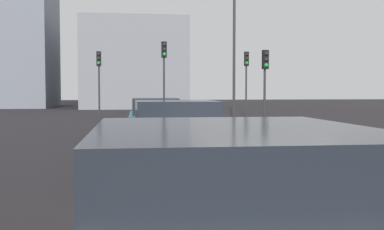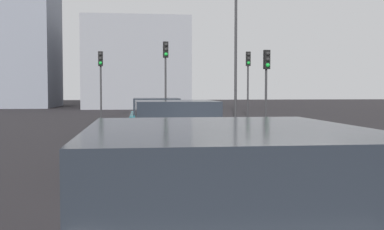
{
  "view_description": "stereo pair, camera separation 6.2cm",
  "coord_description": "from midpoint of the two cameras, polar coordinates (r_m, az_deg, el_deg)",
  "views": [
    {
      "loc": [
        -7.14,
        2.35,
        1.73
      ],
      "look_at": [
        3.9,
        0.93,
        1.15
      ],
      "focal_mm": 44.47,
      "sensor_mm": 36.0,
      "label": 1
    },
    {
      "loc": [
        -7.15,
        2.28,
        1.73
      ],
      "look_at": [
        3.9,
        0.93,
        1.15
      ],
      "focal_mm": 44.47,
      "sensor_mm": 36.0,
      "label": 2
    }
  ],
  "objects": [
    {
      "name": "building_facade_left",
      "position": [
        50.09,
        -6.67,
        5.88
      ],
      "size": [
        14.09,
        9.97,
        8.57
      ],
      "primitive_type": "cube",
      "color": "gray",
      "rests_on": "ground_plane"
    },
    {
      "name": "car_teal_right_lead",
      "position": [
        17.66,
        -4.24,
        -0.36
      ],
      "size": [
        4.37,
        2.12,
        1.45
      ],
      "rotation": [
        0.0,
        0.0,
        -0.01
      ],
      "color": "#19606B",
      "rests_on": "ground_plane"
    },
    {
      "name": "traffic_light_far_right",
      "position": [
        30.44,
        6.81,
        5.35
      ],
      "size": [
        0.32,
        0.29,
        4.18
      ],
      "rotation": [
        0.0,
        0.0,
        3.09
      ],
      "color": "#2D2D30",
      "rests_on": "ground_plane"
    },
    {
      "name": "traffic_light_near_left",
      "position": [
        27.07,
        -3.11,
        6.1
      ],
      "size": [
        0.33,
        0.3,
        4.49
      ],
      "rotation": [
        0.0,
        0.0,
        3.26
      ],
      "color": "#2D2D30",
      "rests_on": "ground_plane"
    },
    {
      "name": "traffic_light_far_left",
      "position": [
        29.74,
        -10.84,
        5.29
      ],
      "size": [
        0.32,
        0.28,
        4.12
      ],
      "rotation": [
        0.0,
        0.0,
        3.13
      ],
      "color": "#2D2D30",
      "rests_on": "ground_plane"
    },
    {
      "name": "car_white_right_second",
      "position": [
        10.05,
        -1.96,
        -2.73
      ],
      "size": [
        4.43,
        2.11,
        1.52
      ],
      "rotation": [
        0.0,
        0.0,
        0.02
      ],
      "color": "silver",
      "rests_on": "ground_plane"
    },
    {
      "name": "ground_plane",
      "position": [
        7.73,
        10.84,
        -10.8
      ],
      "size": [
        160.0,
        160.0,
        0.2
      ],
      "primitive_type": "cube",
      "color": "black"
    },
    {
      "name": "traffic_light_near_right",
      "position": [
        22.87,
        9.03,
        5.18
      ],
      "size": [
        0.33,
        0.31,
        3.64
      ],
      "rotation": [
        0.0,
        0.0,
        3.28
      ],
      "color": "#2D2D30",
      "rests_on": "ground_plane"
    },
    {
      "name": "street_lamp_kerbside",
      "position": [
        28.73,
        5.34,
        9.59
      ],
      "size": [
        0.56,
        0.36,
        8.75
      ],
      "color": "#2D2D30",
      "rests_on": "ground_plane"
    }
  ]
}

